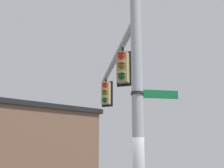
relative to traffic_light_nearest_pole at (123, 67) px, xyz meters
name	(u,v)px	position (x,y,z in m)	size (l,w,h in m)	color
signal_pole	(138,107)	(-0.90, 1.62, -1.66)	(0.30, 0.30, 6.56)	#ADB2B7
mast_arm	(115,59)	(0.71, -1.32, 0.80)	(0.21, 0.21, 6.69)	#ADB2B7
traffic_light_nearest_pole	(123,67)	(0.00, 0.00, 0.00)	(0.54, 0.49, 1.31)	black
traffic_light_mid_inner	(106,93)	(1.95, -3.57, 0.00)	(0.54, 0.49, 1.31)	black
street_name_sign	(147,94)	(-1.13, 1.49, -1.31)	(1.16, 0.72, 0.22)	#147238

